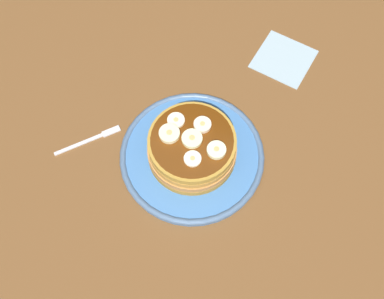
# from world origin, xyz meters

# --- Properties ---
(ground_plane) EXTENTS (1.40, 1.40, 0.03)m
(ground_plane) POSITION_xyz_m (0.00, 0.00, -0.01)
(ground_plane) COLOR brown
(plate) EXTENTS (0.26, 0.26, 0.02)m
(plate) POSITION_xyz_m (0.00, 0.00, 0.01)
(plate) COLOR #3F72B2
(plate) RESTS_ON ground_plane
(pancake_stack) EXTENTS (0.16, 0.16, 0.06)m
(pancake_stack) POSITION_xyz_m (0.00, 0.00, 0.05)
(pancake_stack) COLOR #A5772E
(pancake_stack) RESTS_ON plate
(banana_slice_0) EXTENTS (0.04, 0.04, 0.01)m
(banana_slice_0) POSITION_xyz_m (0.00, -0.00, 0.08)
(banana_slice_0) COLOR #EFF1B2
(banana_slice_0) RESTS_ON pancake_stack
(banana_slice_1) EXTENTS (0.03, 0.03, 0.01)m
(banana_slice_1) POSITION_xyz_m (0.01, 0.03, 0.08)
(banana_slice_1) COLOR #F6E0BA
(banana_slice_1) RESTS_ON pancake_stack
(banana_slice_2) EXTENTS (0.04, 0.04, 0.01)m
(banana_slice_2) POSITION_xyz_m (-0.04, -0.00, 0.08)
(banana_slice_2) COLOR #F2EBB4
(banana_slice_2) RESTS_ON pancake_stack
(banana_slice_3) EXTENTS (0.03, 0.03, 0.01)m
(banana_slice_3) POSITION_xyz_m (0.04, -0.01, 0.08)
(banana_slice_3) COLOR #EEF1BC
(banana_slice_3) RESTS_ON pancake_stack
(banana_slice_4) EXTENTS (0.03, 0.03, 0.01)m
(banana_slice_4) POSITION_xyz_m (0.01, -0.04, 0.08)
(banana_slice_4) COLOR #F2E8C5
(banana_slice_4) RESTS_ON pancake_stack
(banana_slice_5) EXTENTS (0.03, 0.03, 0.01)m
(banana_slice_5) POSITION_xyz_m (-0.04, 0.03, 0.08)
(banana_slice_5) COLOR #F0E5C1
(banana_slice_5) RESTS_ON pancake_stack
(napkin) EXTENTS (0.14, 0.14, 0.00)m
(napkin) POSITION_xyz_m (0.13, 0.26, 0.00)
(napkin) COLOR #99B2BF
(napkin) RESTS_ON ground_plane
(fork) EXTENTS (0.11, 0.09, 0.01)m
(fork) POSITION_xyz_m (-0.19, -0.01, 0.00)
(fork) COLOR silver
(fork) RESTS_ON ground_plane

